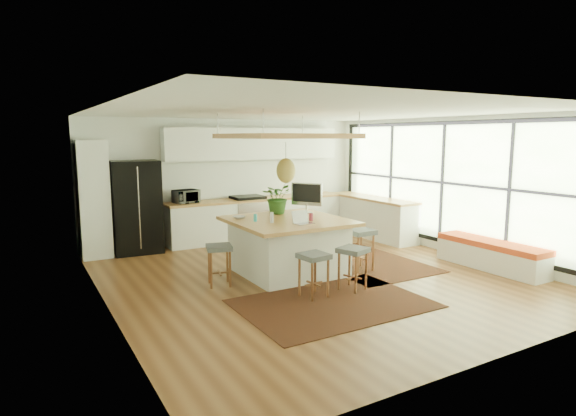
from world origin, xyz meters
TOP-DOWN VIEW (x-y plane):
  - floor at (0.00, 0.00)m, footprint 7.00×7.00m
  - ceiling at (0.00, 0.00)m, footprint 7.00×7.00m
  - wall_back at (0.00, 3.50)m, footprint 6.50×0.00m
  - wall_front at (0.00, -3.50)m, footprint 6.50×0.00m
  - wall_left at (-3.25, 0.00)m, footprint 0.00×7.00m
  - wall_right at (3.25, 0.00)m, footprint 0.00×7.00m
  - window_wall at (3.22, 0.00)m, footprint 0.10×6.20m
  - pantry at (-2.95, 3.18)m, footprint 0.55×0.60m
  - back_counter_base at (0.55, 3.18)m, footprint 4.20×0.60m
  - back_counter_top at (0.55, 3.18)m, footprint 4.24×0.64m
  - backsplash at (0.55, 3.48)m, footprint 4.20×0.02m
  - upper_cabinets at (0.55, 3.32)m, footprint 4.20×0.34m
  - range at (0.30, 3.18)m, footprint 0.76×0.62m
  - right_counter_base at (2.93, 2.00)m, footprint 0.60×2.50m
  - right_counter_top at (2.93, 2.00)m, footprint 0.64×2.54m
  - window_bench at (2.95, -1.20)m, footprint 0.52×2.00m
  - ceiling_panel at (-0.30, 0.40)m, footprint 1.86×1.86m
  - rug_near at (-0.50, -1.28)m, footprint 2.60×1.80m
  - rug_right at (1.27, 0.29)m, footprint 1.80×2.60m
  - fridge at (-2.16, 3.16)m, footprint 0.97×0.78m
  - island at (-0.28, 0.37)m, footprint 1.85×1.85m
  - stool_near_left at (-0.58, -0.91)m, footprint 0.42×0.42m
  - stool_near_right at (0.11, -0.92)m, footprint 0.50×0.50m
  - stool_right_front at (0.88, -0.12)m, footprint 0.44×0.44m
  - stool_right_back at (0.87, 0.87)m, footprint 0.48×0.48m
  - stool_left_side at (-1.55, 0.31)m, footprint 0.47×0.47m
  - laptop at (-0.27, -0.13)m, footprint 0.33×0.35m
  - monitor at (0.35, 0.78)m, footprint 0.52×0.62m
  - microwave at (-1.12, 3.20)m, footprint 0.55×0.37m
  - island_plant at (-0.13, 1.01)m, footprint 0.80×0.82m
  - island_bowl at (-0.98, 0.82)m, footprint 0.21×0.21m
  - island_bottle_0 at (-0.83, 0.47)m, footprint 0.07×0.07m
  - island_bottle_1 at (-0.68, 0.22)m, footprint 0.07×0.07m
  - island_bottle_2 at (-0.03, 0.07)m, footprint 0.07×0.07m

SIDE VIEW (x-z plane):
  - floor at x=0.00m, z-range 0.00..0.00m
  - rug_near at x=-0.50m, z-range 0.00..0.01m
  - rug_right at x=1.27m, z-range 0.00..0.01m
  - window_bench at x=2.95m, z-range 0.00..0.50m
  - stool_near_left at x=-0.58m, z-range 0.03..0.68m
  - stool_near_right at x=0.11m, z-range 0.03..0.68m
  - stool_right_front at x=0.88m, z-range -0.01..0.72m
  - stool_right_back at x=0.87m, z-range -0.01..0.72m
  - stool_left_side at x=-1.55m, z-range 0.03..0.68m
  - back_counter_base at x=0.55m, z-range 0.00..0.88m
  - right_counter_base at x=2.93m, z-range 0.00..0.88m
  - island at x=-0.28m, z-range 0.00..0.93m
  - range at x=0.30m, z-range 0.00..1.00m
  - back_counter_top at x=0.55m, z-range 0.88..0.93m
  - right_counter_top at x=2.93m, z-range 0.88..0.93m
  - fridge at x=-2.16m, z-range 0.00..1.85m
  - island_bowl at x=-0.98m, z-range 0.93..0.98m
  - island_bottle_0 at x=-0.83m, z-range 0.93..1.12m
  - island_bottle_1 at x=-0.68m, z-range 0.93..1.12m
  - island_bottle_2 at x=-0.03m, z-range 0.93..1.12m
  - laptop at x=-0.27m, z-range 0.94..1.16m
  - microwave at x=-1.12m, z-range 0.93..1.27m
  - pantry at x=-2.95m, z-range 0.00..2.25m
  - island_plant at x=-0.13m, z-range 0.93..1.41m
  - monitor at x=0.35m, z-range 0.91..1.47m
  - wall_back at x=0.00m, z-range -1.90..4.60m
  - wall_front at x=0.00m, z-range -1.90..4.60m
  - wall_left at x=-3.25m, z-range -2.15..4.85m
  - wall_right at x=3.25m, z-range -2.15..4.85m
  - backsplash at x=0.55m, z-range 0.95..1.75m
  - window_wall at x=3.22m, z-range 0.10..2.70m
  - ceiling_panel at x=-0.30m, z-range 1.65..2.45m
  - upper_cabinets at x=0.55m, z-range 1.80..2.50m
  - ceiling at x=0.00m, z-range 2.70..2.70m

